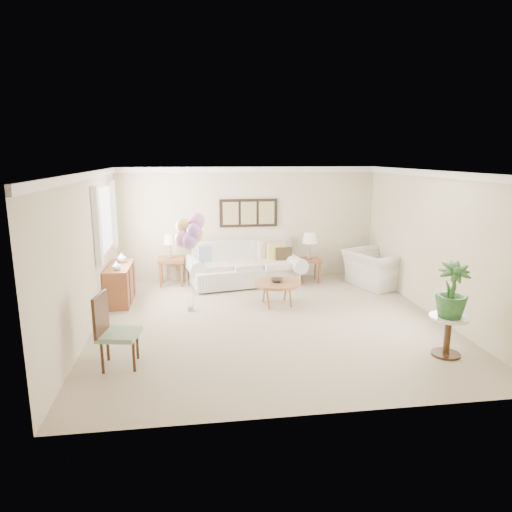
{
  "coord_description": "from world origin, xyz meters",
  "views": [
    {
      "loc": [
        -1.3,
        -7.49,
        2.86
      ],
      "look_at": [
        -0.16,
        0.6,
        1.05
      ],
      "focal_mm": 32.0,
      "sensor_mm": 36.0,
      "label": 1
    }
  ],
  "objects_px": {
    "coffee_table": "(277,284)",
    "accent_chair": "(113,329)",
    "balloon_cluster": "(190,233)",
    "armchair": "(376,269)",
    "sofa": "(244,268)"
  },
  "relations": [
    {
      "from": "sofa",
      "to": "armchair",
      "type": "bearing_deg",
      "value": -11.3
    },
    {
      "from": "armchair",
      "to": "balloon_cluster",
      "type": "relative_size",
      "value": 0.66
    },
    {
      "from": "balloon_cluster",
      "to": "armchair",
      "type": "bearing_deg",
      "value": 15.56
    },
    {
      "from": "sofa",
      "to": "accent_chair",
      "type": "relative_size",
      "value": 2.62
    },
    {
      "from": "sofa",
      "to": "balloon_cluster",
      "type": "relative_size",
      "value": 1.49
    },
    {
      "from": "sofa",
      "to": "accent_chair",
      "type": "xyz_separation_m",
      "value": [
        -2.25,
        -3.85,
        0.17
      ]
    },
    {
      "from": "sofa",
      "to": "balloon_cluster",
      "type": "height_order",
      "value": "balloon_cluster"
    },
    {
      "from": "coffee_table",
      "to": "armchair",
      "type": "bearing_deg",
      "value": 22.34
    },
    {
      "from": "coffee_table",
      "to": "accent_chair",
      "type": "distance_m",
      "value": 3.55
    },
    {
      "from": "accent_chair",
      "to": "balloon_cluster",
      "type": "bearing_deg",
      "value": 63.56
    },
    {
      "from": "sofa",
      "to": "coffee_table",
      "type": "height_order",
      "value": "sofa"
    },
    {
      "from": "armchair",
      "to": "accent_chair",
      "type": "distance_m",
      "value": 6.08
    },
    {
      "from": "coffee_table",
      "to": "armchair",
      "type": "distance_m",
      "value": 2.61
    },
    {
      "from": "coffee_table",
      "to": "accent_chair",
      "type": "height_order",
      "value": "accent_chair"
    },
    {
      "from": "coffee_table",
      "to": "balloon_cluster",
      "type": "bearing_deg",
      "value": -175.22
    }
  ]
}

